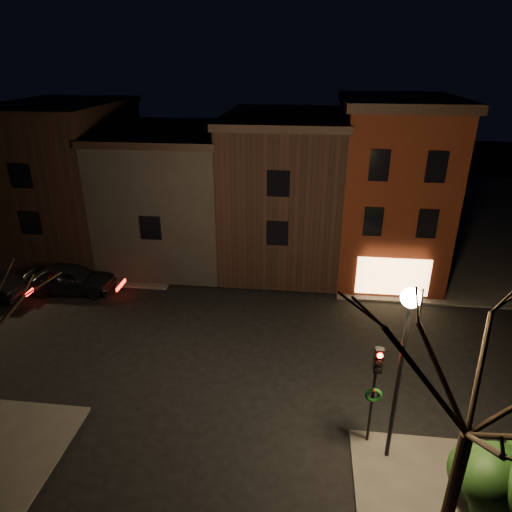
{
  "coord_description": "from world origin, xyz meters",
  "views": [
    {
      "loc": [
        3.08,
        -18.06,
        12.78
      ],
      "look_at": [
        0.55,
        3.39,
        3.2
      ],
      "focal_mm": 32.0,
      "sensor_mm": 36.0,
      "label": 1
    }
  ],
  "objects_px": {
    "bare_tree_right": "(486,357)",
    "parked_car_a": "(71,278)",
    "traffic_signal": "(375,381)",
    "street_lamp_near": "(406,330)"
  },
  "relations": [
    {
      "from": "street_lamp_near",
      "to": "bare_tree_right",
      "type": "relative_size",
      "value": 0.76
    },
    {
      "from": "street_lamp_near",
      "to": "traffic_signal",
      "type": "bearing_deg",
      "value": 140.63
    },
    {
      "from": "parked_car_a",
      "to": "bare_tree_right",
      "type": "bearing_deg",
      "value": -129.29
    },
    {
      "from": "traffic_signal",
      "to": "bare_tree_right",
      "type": "xyz_separation_m",
      "value": [
        1.9,
        -2.99,
        3.34
      ]
    },
    {
      "from": "traffic_signal",
      "to": "parked_car_a",
      "type": "height_order",
      "value": "traffic_signal"
    },
    {
      "from": "traffic_signal",
      "to": "bare_tree_right",
      "type": "bearing_deg",
      "value": -57.59
    },
    {
      "from": "street_lamp_near",
      "to": "traffic_signal",
      "type": "xyz_separation_m",
      "value": [
        -0.6,
        0.49,
        -2.37
      ]
    },
    {
      "from": "bare_tree_right",
      "to": "parked_car_a",
      "type": "xyz_separation_m",
      "value": [
        -17.89,
        12.69,
        -5.29
      ]
    },
    {
      "from": "bare_tree_right",
      "to": "parked_car_a",
      "type": "height_order",
      "value": "bare_tree_right"
    },
    {
      "from": "bare_tree_right",
      "to": "traffic_signal",
      "type": "bearing_deg",
      "value": 122.41
    }
  ]
}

